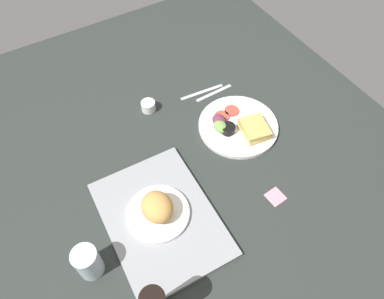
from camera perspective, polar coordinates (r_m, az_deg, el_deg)
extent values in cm
cube|color=#282D2B|center=(130.90, 1.58, -1.47)|extent=(190.00, 150.00, 3.00)
cube|color=gray|center=(116.99, -5.06, -10.86)|extent=(46.23, 34.70, 1.60)
cylinder|color=white|center=(116.17, -5.41, -10.06)|extent=(20.05, 20.05, 1.40)
ellipsoid|color=tan|center=(112.09, -5.57, -9.08)|extent=(11.23, 9.70, 7.66)
cylinder|color=white|center=(138.37, 7.34, 3.75)|extent=(30.29, 30.29, 1.60)
cube|color=#DBB266|center=(135.66, 9.81, 2.89)|extent=(12.21, 10.53, 1.40)
cube|color=#B2C66B|center=(134.74, 9.88, 3.21)|extent=(12.54, 10.97, 1.00)
cube|color=tan|center=(133.82, 9.95, 3.53)|extent=(12.67, 11.14, 1.40)
cylinder|color=#D14738|center=(141.52, 6.30, 6.13)|extent=(5.60, 5.60, 0.80)
cylinder|color=#D14738|center=(139.24, 4.76, 5.27)|extent=(5.60, 5.60, 0.80)
cylinder|color=black|center=(134.01, 5.78, 3.28)|extent=(5.20, 5.20, 3.00)
cylinder|color=#EFEACC|center=(133.16, 5.82, 3.57)|extent=(4.26, 4.26, 0.60)
ellipsoid|color=#729E4C|center=(134.11, 4.55, 3.67)|extent=(6.00, 4.80, 3.60)
ellipsoid|color=#6B2D47|center=(135.98, 4.34, 4.64)|extent=(6.00, 4.80, 3.60)
cylinder|color=silver|center=(110.17, -16.22, -16.81)|extent=(7.38, 7.38, 11.46)
cylinder|color=silver|center=(143.41, -6.96, 6.87)|extent=(5.60, 5.60, 4.00)
cube|color=#B7B7BC|center=(150.18, 3.51, 8.99)|extent=(1.87, 17.03, 0.50)
cube|color=#B7B7BC|center=(150.33, 1.59, 9.14)|extent=(3.15, 19.05, 0.50)
cube|color=pink|center=(124.12, 13.11, -7.30)|extent=(6.03, 6.03, 0.12)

